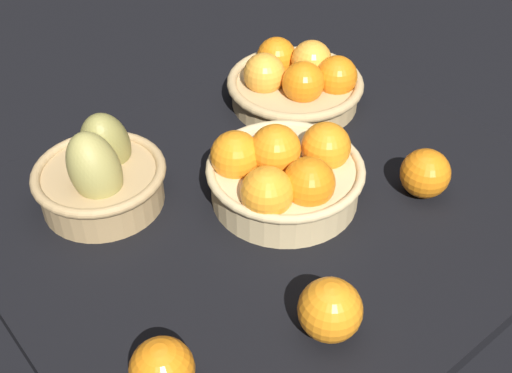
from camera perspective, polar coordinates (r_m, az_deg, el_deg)
name	(u,v)px	position (r cm, az deg, el deg)	size (l,w,h in cm)	color
market_tray	(277,208)	(100.39, 1.84, -1.94)	(84.00, 72.00, 3.00)	black
basket_far_left_pears	(101,175)	(98.93, -13.65, 1.03)	(20.13, 20.13, 15.22)	tan
basket_center	(284,174)	(96.47, 2.50, 1.12)	(24.15, 24.15, 12.35)	tan
basket_far_right	(296,82)	(119.80, 3.59, 9.29)	(25.23, 25.23, 10.50)	tan
loose_orange_front_gap	(162,370)	(75.69, -8.38, -15.85)	(7.55, 7.55, 7.55)	orange
loose_orange_back_gap	(330,310)	(80.07, 6.62, -10.87)	(8.11, 8.11, 8.11)	orange
loose_orange_side_gap	(425,173)	(101.75, 14.85, 1.14)	(7.77, 7.77, 7.77)	orange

